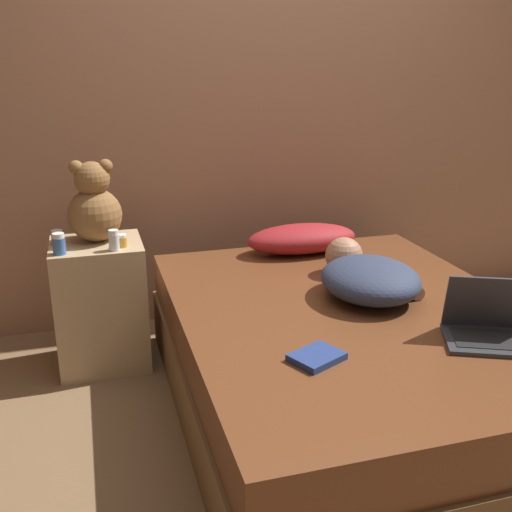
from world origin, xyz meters
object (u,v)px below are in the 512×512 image
Objects in this scene: bottle_amber at (122,241)px; bottle_blue at (59,244)px; bottle_orange at (57,238)px; book at (317,357)px; pillow at (302,239)px; person_lying at (367,276)px; bottle_clear at (114,240)px; laptop at (491,326)px; teddy_bear at (94,206)px.

bottle_blue is (-0.27, -0.03, 0.02)m from bottle_amber.
book is at bearing -53.05° from bottle_orange.
pillow is 0.63m from person_lying.
bottle_clear reaches higher than book.
bottle_orange is at bearing 94.70° from bottle_blue.
bottle_blue is (-1.49, 1.01, 0.14)m from laptop.
bottle_amber is (-0.92, -0.11, 0.10)m from pillow.
bottle_blue is at bearing 177.18° from bottle_clear.
bottle_amber is at bearing -22.41° from bottle_orange.
bottle_orange is (-0.29, 0.12, 0.00)m from bottle_amber.
bottle_amber is at bearing 6.70° from bottle_blue.
bottle_clear is 1.00× the size of bottle_blue.
bottle_blue reaches higher than person_lying.
bottle_clear is at bearing -33.15° from bottle_orange.
laptop is at bearing -37.54° from bottle_orange.
bottle_clear is 0.46× the size of book.
bottle_blue reaches higher than book.
pillow is 1.18m from book.
book is at bearing -60.92° from bottle_amber.
laptop reaches higher than bottle_orange.
book is at bearing -59.63° from teddy_bear.
person_lying is at bearing -27.38° from bottle_amber.
teddy_bear reaches higher than bottle_blue.
teddy_bear reaches higher than pillow.
laptop is 1.60m from bottle_amber.
teddy_bear is at bearing 45.07° from bottle_blue.
bottle_clear and bottle_blue have the same top height.
laptop is at bearing -2.67° from book.
bottle_blue reaches higher than bottle_amber.
person_lying is 0.66m from book.
bottle_orange is 0.15m from bottle_blue.
teddy_bear is 4.02× the size of bottle_clear.
bottle_blue is (-1.19, -0.14, 0.12)m from pillow.
pillow is 1.53× the size of teddy_bear.
bottle_orange is (-0.25, 0.16, -0.01)m from bottle_clear.
pillow is 1.21m from bottle_blue.
bottle_orange is at bearing 126.95° from book.
person_lying is 1.13m from bottle_clear.
bottle_amber is 0.28m from bottle_blue.
teddy_bear is (-1.09, 0.64, 0.23)m from person_lying.
bottle_clear reaches higher than pillow.
teddy_bear reaches higher than bottle_clear.
bottle_amber is (0.04, 0.04, -0.02)m from bottle_clear.
bottle_clear is at bearing 158.47° from person_lying.
teddy_bear is at bearing 111.50° from bottle_clear.
bottle_orange is at bearing -174.96° from teddy_bear.
bottle_clear is (-1.26, 0.99, 0.14)m from laptop.
person_lying is 3.05× the size of book.
bottle_clear is 1.38× the size of bottle_orange.
bottle_clear is at bearing -131.36° from bottle_amber.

